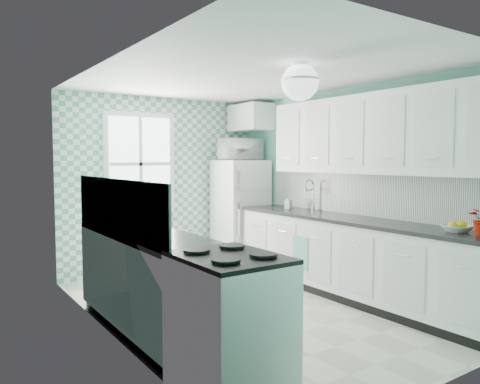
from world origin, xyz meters
TOP-DOWN VIEW (x-y plane):
  - floor at (0.00, 0.00)m, footprint 3.00×4.40m
  - ceiling at (0.00, 0.00)m, footprint 3.00×4.40m
  - wall_back at (0.00, 2.21)m, footprint 3.00×0.02m
  - wall_front at (0.00, -2.21)m, footprint 3.00×0.02m
  - wall_left at (-1.51, 0.00)m, footprint 0.02×4.40m
  - wall_right at (1.51, 0.00)m, footprint 0.02×4.40m
  - accent_wall at (0.00, 2.19)m, footprint 3.00×0.01m
  - window at (-0.35, 2.16)m, footprint 1.04×0.05m
  - backsplash_right at (1.49, -0.40)m, footprint 0.02×3.60m
  - backsplash_left at (-1.49, -0.07)m, footprint 0.02×2.15m
  - upper_cabinets_right at (1.33, -0.60)m, footprint 0.33×3.20m
  - upper_cabinet_fridge at (1.30, 1.83)m, footprint 0.40×0.74m
  - ceiling_light at (0.00, -0.80)m, footprint 0.34×0.34m
  - base_cabinets_right at (1.20, -0.40)m, footprint 0.60×3.60m
  - countertop_right at (1.19, -0.40)m, footprint 0.63×3.60m
  - base_cabinets_left at (-1.20, -0.07)m, footprint 0.60×2.15m
  - countertop_left at (-1.19, -0.07)m, footprint 0.63×2.15m
  - fridge at (1.11, 1.79)m, footprint 0.70×0.69m
  - stove at (-1.20, -1.45)m, footprint 0.64×0.80m
  - sink at (1.20, 0.51)m, footprint 0.57×0.48m
  - rug at (-0.05, 0.46)m, footprint 0.95×1.18m
  - dish_towel at (0.89, 0.17)m, footprint 0.03×0.27m
  - fruit_bowl at (1.20, -1.65)m, footprint 0.30×0.30m
  - soap_bottle at (1.25, 0.83)m, footprint 0.10×0.10m
  - microwave at (1.11, 1.79)m, footprint 0.61×0.44m

SIDE VIEW (x-z plane):
  - floor at x=0.00m, z-range -0.02..0.00m
  - rug at x=-0.05m, z-range 0.00..0.02m
  - base_cabinets_right at x=1.20m, z-range 0.00..0.90m
  - base_cabinets_left at x=-1.20m, z-range 0.00..0.90m
  - dish_towel at x=0.89m, z-range 0.28..0.68m
  - stove at x=-1.20m, z-range 0.02..0.98m
  - fridge at x=1.11m, z-range 0.00..1.60m
  - countertop_right at x=1.19m, z-range 0.90..0.94m
  - countertop_left at x=-1.19m, z-range 0.90..0.94m
  - sink at x=1.20m, z-range 0.66..1.19m
  - fruit_bowl at x=1.20m, z-range 0.94..1.01m
  - soap_bottle at x=1.25m, z-range 0.94..1.12m
  - backsplash_right at x=1.49m, z-range 0.94..1.45m
  - backsplash_left at x=-1.49m, z-range 0.94..1.45m
  - wall_back at x=0.00m, z-range 0.00..2.50m
  - wall_front at x=0.00m, z-range 0.00..2.50m
  - wall_left at x=-1.51m, z-range 0.00..2.50m
  - wall_right at x=1.51m, z-range 0.00..2.50m
  - accent_wall at x=0.00m, z-range 0.00..2.50m
  - window at x=-0.35m, z-range 0.83..2.27m
  - microwave at x=1.11m, z-range 1.60..1.93m
  - upper_cabinets_right at x=1.33m, z-range 1.45..2.35m
  - upper_cabinet_fridge at x=1.30m, z-range 2.05..2.45m
  - ceiling_light at x=0.00m, z-range 2.15..2.50m
  - ceiling at x=0.00m, z-range 2.50..2.52m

